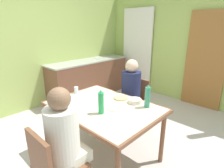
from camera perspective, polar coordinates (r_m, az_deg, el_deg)
ground_plane at (r=2.92m, az=-3.47°, el=-17.90°), size 6.54×6.54×0.00m
wall_back at (r=4.49m, az=20.78°, el=11.21°), size 4.19×0.10×2.53m
wall_left at (r=4.37m, az=-16.03°, el=11.52°), size 0.10×3.77×2.53m
door_wooden at (r=4.25m, az=27.29°, el=6.42°), size 0.80×0.05×2.00m
curtain_panel at (r=4.98m, az=7.79°, el=10.41°), size 0.90×0.03×2.13m
kitchen_counter at (r=4.57m, az=-7.09°, el=1.89°), size 0.61×2.14×0.91m
dining_table at (r=2.32m, az=-2.57°, el=-8.36°), size 1.37×0.99×0.75m
chair_near_diner at (r=1.87m, az=-17.98°, el=-23.47°), size 0.40×0.40×0.87m
chair_far_diner at (r=3.06m, az=7.24°, el=-5.46°), size 0.40×0.40×0.87m
person_near_diner at (r=1.75m, az=-14.89°, el=-14.67°), size 0.30×0.37×0.77m
person_far_diner at (r=2.85m, az=5.84°, el=-1.04°), size 0.30×0.37×0.77m
water_bottle_green_near at (r=2.05m, az=-3.47°, el=-5.75°), size 0.07×0.07×0.29m
water_bottle_green_far at (r=2.24m, az=11.10°, el=-3.94°), size 0.07×0.07×0.29m
serving_bowl_center at (r=2.38m, az=7.21°, el=-5.27°), size 0.17×0.17×0.05m
dinner_plate_near_left at (r=2.59m, az=-12.43°, el=-4.09°), size 0.22×0.22×0.01m
dinner_plate_near_right at (r=2.30m, az=-10.64°, el=-6.86°), size 0.19×0.19×0.01m
dinner_plate_far_center at (r=2.22m, az=1.04°, el=-7.47°), size 0.21×0.21×0.01m
drinking_glass_by_near_diner at (r=2.49m, az=-15.87°, el=-4.31°), size 0.06×0.06×0.09m
drinking_glass_by_far_diner at (r=2.74m, az=-11.18°, el=-1.84°), size 0.06×0.06×0.10m
drinking_glass_spare_center at (r=2.36m, az=-16.97°, el=-5.68°), size 0.06×0.06×0.09m
bread_plate_sliced at (r=2.50m, az=2.77°, el=-4.39°), size 0.19×0.19×0.02m
cutlery_knife_near at (r=2.44m, az=-6.30°, el=-5.24°), size 0.07×0.14×0.00m
cutlery_fork_near at (r=2.12m, az=-8.27°, el=-9.04°), size 0.12×0.12×0.00m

